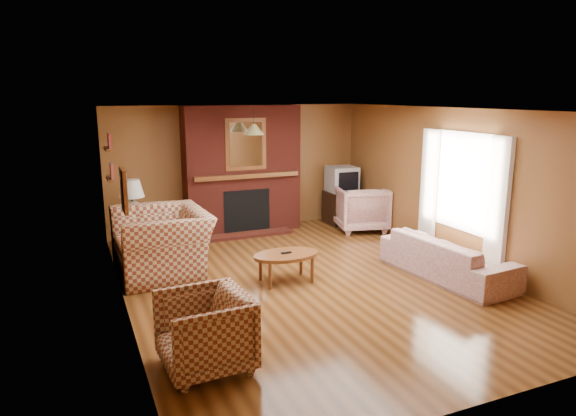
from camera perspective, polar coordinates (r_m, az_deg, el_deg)
name	(u,v)px	position (r m, az deg, el deg)	size (l,w,h in m)	color
floor	(310,281)	(7.37, 2.44, -8.13)	(6.50, 6.50, 0.00)	#47270F
ceiling	(311,110)	(6.90, 2.62, 10.85)	(6.50, 6.50, 0.00)	silver
wall_back	(238,168)	(10.02, -5.57, 4.46)	(6.50, 6.50, 0.00)	brown
wall_front	(486,273)	(4.44, 21.13, -6.77)	(6.50, 6.50, 0.00)	brown
wall_left	(120,215)	(6.39, -18.13, -0.78)	(6.50, 6.50, 0.00)	brown
wall_right	(455,186)	(8.41, 18.07, 2.34)	(6.50, 6.50, 0.00)	brown
fireplace	(242,171)	(9.78, -5.09, 4.16)	(2.20, 0.82, 2.40)	#571A13
window_right	(461,193)	(8.25, 18.70, 1.58)	(0.10, 1.85, 2.00)	beige
bookshelf	(109,158)	(8.18, -19.22, 5.29)	(0.09, 0.55, 0.71)	brown
botanical_print	(124,190)	(6.03, -17.77, 1.88)	(0.05, 0.40, 0.50)	brown
pendant_light	(254,129)	(9.04, -3.82, 8.71)	(0.36, 0.36, 0.48)	black
plaid_loveseat	(162,242)	(7.77, -13.81, -3.73)	(1.46, 1.28, 0.95)	maroon
plaid_armchair	(204,332)	(5.11, -9.27, -13.41)	(0.81, 0.84, 0.76)	maroon
floral_sofa	(447,257)	(7.78, 17.26, -5.24)	(2.06, 0.80, 0.60)	beige
floral_armchair	(361,208)	(10.06, 8.09, -0.03)	(0.92, 0.95, 0.86)	beige
coffee_table	(286,257)	(7.24, -0.21, -5.44)	(0.95, 0.59, 0.44)	brown
side_table	(135,236)	(9.01, -16.69, -2.97)	(0.41, 0.41, 0.54)	brown
table_lamp	(132,198)	(8.87, -16.95, 1.10)	(0.41, 0.41, 0.68)	silver
tv_stand	(341,207)	(10.58, 5.92, 0.09)	(0.61, 0.55, 0.66)	black
crt_tv	(342,179)	(10.46, 6.01, 3.22)	(0.58, 0.58, 0.51)	#999BA0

